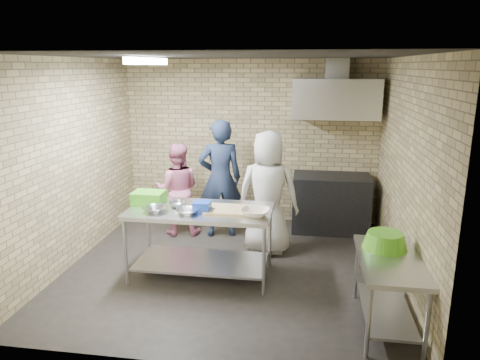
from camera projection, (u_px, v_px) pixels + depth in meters
name	position (u px, v px, depth m)	size (l,w,h in m)	color
floor	(230.00, 268.00, 5.91)	(4.20, 4.20, 0.00)	black
ceiling	(229.00, 56.00, 5.24)	(4.20, 4.20, 0.00)	black
back_wall	(250.00, 142.00, 7.49)	(4.20, 0.06, 2.70)	tan
front_wall	(187.00, 222.00, 3.66)	(4.20, 0.06, 2.70)	tan
left_wall	(72.00, 163.00, 5.88)	(0.06, 4.00, 2.70)	tan
right_wall	(405.00, 174.00, 5.27)	(0.06, 4.00, 2.70)	tan
prep_table	(201.00, 242.00, 5.60)	(1.76, 0.88, 0.88)	silver
side_counter	(387.00, 293.00, 4.50)	(0.60, 1.20, 0.75)	silver
stove	(331.00, 203.00, 7.18)	(1.20, 0.70, 0.90)	black
range_hood	(336.00, 99.00, 6.82)	(1.30, 0.60, 0.60)	silver
hood_duct	(337.00, 68.00, 6.85)	(0.35, 0.30, 0.30)	#A5A8AD
wall_shelf	(354.00, 110.00, 7.00)	(0.80, 0.20, 0.04)	#3F2B19
fluorescent_fixture	(148.00, 61.00, 5.40)	(0.10, 1.25, 0.08)	white
green_crate	(149.00, 198.00, 5.69)	(0.39, 0.29, 0.16)	green
blue_tub	(202.00, 207.00, 5.37)	(0.20, 0.20, 0.13)	blue
cutting_board	(228.00, 210.00, 5.42)	(0.54, 0.41, 0.03)	tan
mixing_bowl_a	(156.00, 209.00, 5.37)	(0.28, 0.28, 0.07)	#A9ABB0
mixing_bowl_b	(178.00, 204.00, 5.58)	(0.21, 0.21, 0.07)	#B7BABE
mixing_bowl_c	(188.00, 212.00, 5.29)	(0.25, 0.25, 0.06)	silver
ceramic_bowl	(255.00, 212.00, 5.24)	(0.34, 0.34, 0.08)	beige
green_basin	(385.00, 240.00, 4.63)	(0.46, 0.46, 0.17)	#59C626
bottle_red	(338.00, 102.00, 7.01)	(0.07, 0.07, 0.18)	#B22619
bottle_green	(364.00, 104.00, 6.96)	(0.06, 0.06, 0.15)	green
man_navy	(220.00, 179.00, 6.84)	(0.66, 0.44, 1.82)	#151D36
woman_pink	(177.00, 189.00, 6.96)	(0.70, 0.55, 1.44)	#D47093
woman_white	(268.00, 193.00, 6.23)	(0.85, 0.55, 1.74)	silver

